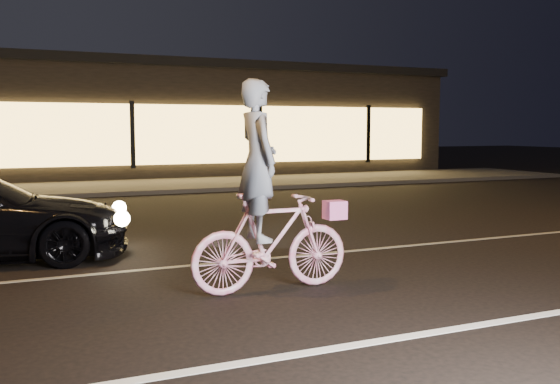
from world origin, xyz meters
name	(u,v)px	position (x,y,z in m)	size (l,w,h in m)	color
ground	(382,288)	(0.00, 0.00, 0.00)	(90.00, 90.00, 0.00)	black
lane_stripe_near	(472,326)	(0.00, -1.50, 0.00)	(60.00, 0.12, 0.01)	silver
lane_stripe_far	(304,255)	(0.00, 2.00, 0.00)	(60.00, 0.10, 0.01)	gray
sidewalk	(145,186)	(0.00, 13.00, 0.06)	(30.00, 4.00, 0.12)	#383533
storefront	(112,119)	(0.00, 18.97, 2.15)	(25.40, 8.42, 4.20)	black
cyclist	(268,218)	(-1.23, 0.40, 0.83)	(1.85, 0.64, 2.33)	#E73B7B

